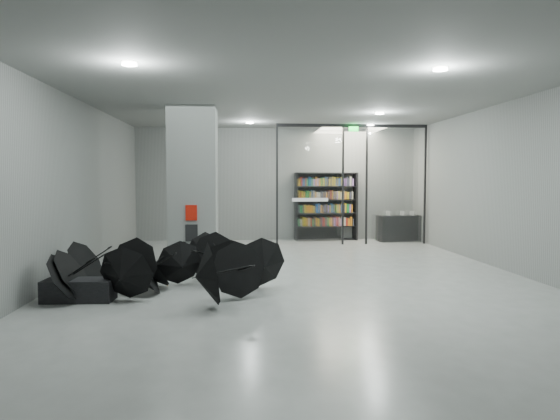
{
  "coord_description": "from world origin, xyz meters",
  "views": [
    {
      "loc": [
        -1.25,
        -11.22,
        2.16
      ],
      "look_at": [
        -0.3,
        1.5,
        1.4
      ],
      "focal_mm": 32.61,
      "sensor_mm": 36.0,
      "label": 1
    }
  ],
  "objects": [
    {
      "name": "info_panel",
      "position": [
        -2.5,
        1.38,
        0.85
      ],
      "size": [
        0.3,
        0.03,
        0.42
      ],
      "primitive_type": "cube",
      "color": "black",
      "rests_on": "column"
    },
    {
      "name": "bookshelf",
      "position": [
        1.74,
        6.75,
        1.21
      ],
      "size": [
        2.23,
        0.69,
        2.42
      ],
      "primitive_type": null,
      "rotation": [
        0.0,
        0.0,
        0.12
      ],
      "color": "black",
      "rests_on": "ground"
    },
    {
      "name": "fire_cabinet",
      "position": [
        -2.5,
        1.38,
        1.35
      ],
      "size": [
        0.28,
        0.04,
        0.38
      ],
      "primitive_type": "cube",
      "color": "#A50A07",
      "rests_on": "column"
    },
    {
      "name": "glass_partition",
      "position": [
        2.39,
        5.5,
        2.18
      ],
      "size": [
        5.06,
        0.08,
        4.0
      ],
      "color": "silver",
      "rests_on": "ground"
    },
    {
      "name": "exit_sign",
      "position": [
        2.4,
        5.3,
        3.82
      ],
      "size": [
        0.3,
        0.06,
        0.15
      ],
      "primitive_type": "cube",
      "color": "#0CE533",
      "rests_on": "room"
    },
    {
      "name": "umbrella_cluster",
      "position": [
        -2.69,
        -1.41,
        0.32
      ],
      "size": [
        4.91,
        4.43,
        1.32
      ],
      "color": "black",
      "rests_on": "ground"
    },
    {
      "name": "bench",
      "position": [
        -4.16,
        -2.03,
        0.2
      ],
      "size": [
        1.24,
        0.57,
        0.39
      ],
      "primitive_type": "cube",
      "rotation": [
        0.0,
        0.0,
        -0.04
      ],
      "color": "black",
      "rests_on": "ground"
    },
    {
      "name": "column",
      "position": [
        -2.5,
        2.0,
        2.0
      ],
      "size": [
        1.2,
        1.2,
        4.0
      ],
      "primitive_type": "cube",
      "color": "slate",
      "rests_on": "ground"
    },
    {
      "name": "room",
      "position": [
        0.0,
        0.0,
        2.84
      ],
      "size": [
        14.0,
        14.02,
        4.01
      ],
      "color": "gray",
      "rests_on": "ground"
    },
    {
      "name": "shop_counter",
      "position": [
        4.27,
        6.25,
        0.46
      ],
      "size": [
        1.58,
        0.79,
        0.91
      ],
      "primitive_type": "cube",
      "rotation": [
        0.0,
        0.0,
        0.12
      ],
      "color": "black",
      "rests_on": "ground"
    }
  ]
}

